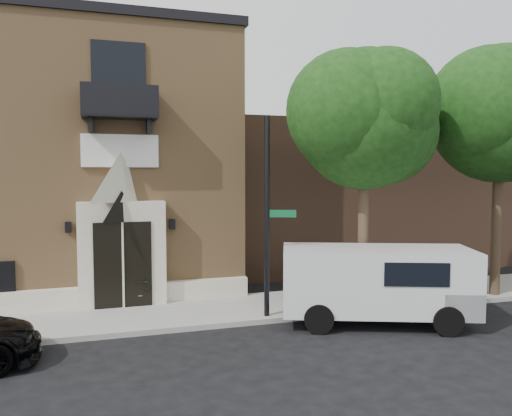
{
  "coord_description": "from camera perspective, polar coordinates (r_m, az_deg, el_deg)",
  "views": [
    {
      "loc": [
        -1.59,
        -12.96,
        4.22
      ],
      "look_at": [
        3.07,
        2.0,
        3.12
      ],
      "focal_mm": 35.0,
      "sensor_mm": 36.0,
      "label": 1
    }
  ],
  "objects": [
    {
      "name": "ground",
      "position": [
        13.72,
        -10.1,
        -13.96
      ],
      "size": [
        120.0,
        120.0,
        0.0
      ],
      "primitive_type": "plane",
      "color": "black",
      "rests_on": "ground"
    },
    {
      "name": "neighbour_building",
      "position": [
        25.84,
        14.45,
        1.62
      ],
      "size": [
        18.0,
        8.0,
        6.4
      ],
      "primitive_type": "cube",
      "color": "brown",
      "rests_on": "ground"
    },
    {
      "name": "fire_hydrant",
      "position": [
        14.8,
        6.07,
        -10.24
      ],
      "size": [
        0.5,
        0.4,
        0.88
      ],
      "color": "#AC0022",
      "rests_on": "sidewalk"
    },
    {
      "name": "street_tree_left",
      "position": [
        15.42,
        12.61,
        10.05
      ],
      "size": [
        4.97,
        4.38,
        7.77
      ],
      "color": "#38281C",
      "rests_on": "sidewalk"
    },
    {
      "name": "cargo_van",
      "position": [
        14.51,
        14.38,
        -8.16
      ],
      "size": [
        5.6,
        3.78,
        2.13
      ],
      "rotation": [
        0.0,
        0.0,
        -0.36
      ],
      "color": "silver",
      "rests_on": "ground"
    },
    {
      "name": "street_tree_mid",
      "position": [
        18.44,
        26.42,
        9.75
      ],
      "size": [
        5.21,
        4.64,
        8.25
      ],
      "color": "#38281C",
      "rests_on": "sidewalk"
    },
    {
      "name": "street_sign",
      "position": [
        14.07,
        1.34,
        -0.93
      ],
      "size": [
        0.85,
        1.1,
        5.67
      ],
      "rotation": [
        0.0,
        0.0,
        -0.37
      ],
      "color": "black",
      "rests_on": "sidewalk"
    },
    {
      "name": "sidewalk",
      "position": [
        15.26,
        -7.02,
        -11.77
      ],
      "size": [
        42.0,
        3.0,
        0.15
      ],
      "primitive_type": "cube",
      "color": "gray",
      "rests_on": "ground"
    },
    {
      "name": "dumpster",
      "position": [
        17.05,
        16.28,
        -7.58
      ],
      "size": [
        2.35,
        1.78,
        1.36
      ],
      "rotation": [
        0.0,
        0.0,
        0.32
      ],
      "color": "#0F3A19",
      "rests_on": "sidewalk"
    },
    {
      "name": "planter",
      "position": [
        16.08,
        -13.01,
        -9.29
      ],
      "size": [
        0.89,
        0.83,
        0.79
      ],
      "primitive_type": "imported",
      "rotation": [
        0.0,
        0.0,
        -0.36
      ],
      "color": "#455E2E",
      "rests_on": "sidewalk"
    },
    {
      "name": "church",
      "position": [
        20.96,
        -21.2,
        4.88
      ],
      "size": [
        12.2,
        11.01,
        9.3
      ],
      "color": "#A57C4E",
      "rests_on": "ground"
    },
    {
      "name": "pedestrian_near",
      "position": [
        16.72,
        14.71,
        -7.54
      ],
      "size": [
        0.65,
        0.55,
        1.52
      ],
      "primitive_type": "imported",
      "rotation": [
        0.0,
        0.0,
        3.54
      ],
      "color": "black",
      "rests_on": "sidewalk"
    }
  ]
}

